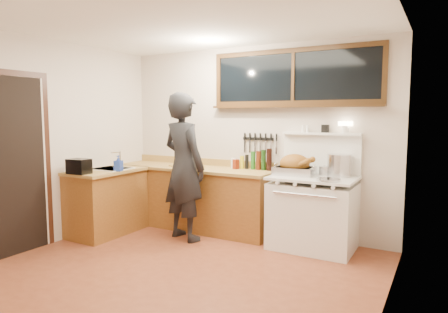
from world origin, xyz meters
The scene contains 20 objects.
ground_plane centered at (0.00, 0.00, -0.01)m, with size 4.00×3.50×0.02m, color brown.
room_shell centered at (0.00, 0.00, 1.65)m, with size 4.10×3.60×2.65m.
counter_back centered at (-0.80, 1.45, 0.45)m, with size 2.44×0.64×1.00m.
counter_left centered at (-1.70, 0.62, 0.45)m, with size 0.64×1.09×0.90m.
sink_unit centered at (-1.68, 0.70, 0.85)m, with size 0.50×0.45×0.37m.
vintage_stove centered at (1.00, 1.41, 0.47)m, with size 1.02×0.74×1.57m.
back_window centered at (0.60, 1.72, 2.06)m, with size 2.32×0.13×0.77m.
left_doorway centered at (-1.99, -0.55, 1.09)m, with size 0.02×1.04×2.17m.
knife_strip centered at (0.12, 1.73, 1.31)m, with size 0.52×0.03×0.28m.
man centered at (-0.61, 0.94, 0.97)m, with size 0.81×0.65×1.94m.
soap_bottle centered at (-1.43, 0.59, 1.01)m, with size 0.12×0.12×0.21m.
toaster centered at (-1.70, 0.17, 1.00)m, with size 0.29×0.21×0.19m.
cutting_board centered at (-0.89, 1.42, 0.95)m, with size 0.49×0.42×0.14m.
roast_turkey centered at (0.75, 1.44, 1.00)m, with size 0.53×0.40×0.26m.
stockpot centered at (1.27, 1.58, 1.04)m, with size 0.35×0.35×0.27m.
saucepan centered at (1.09, 1.58, 0.96)m, with size 0.19×0.28×0.11m.
pot_lid centered at (1.24, 1.19, 0.91)m, with size 0.32×0.32×0.04m.
coffee_tin centered at (-0.17, 1.56, 0.97)m, with size 0.11×0.10×0.13m.
pitcher centered at (-0.20, 1.57, 0.97)m, with size 0.09×0.09×0.15m.
bottle_cluster centered at (0.16, 1.63, 1.03)m, with size 0.48×0.07×0.30m.
Camera 1 is at (2.40, -3.35, 1.66)m, focal length 32.00 mm.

